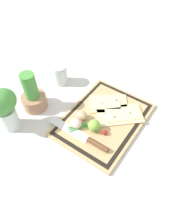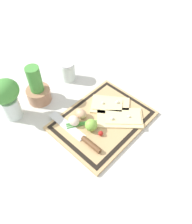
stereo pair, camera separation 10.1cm
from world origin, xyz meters
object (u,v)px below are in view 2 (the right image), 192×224
at_px(cherry_tomato_red, 101,133).
at_px(herb_pot, 38,90).
at_px(pizza_slice_near, 120,118).
at_px(lime, 91,125).
at_px(egg_brown, 81,114).
at_px(herb_glass, 7,97).
at_px(egg_pink, 74,121).
at_px(sauce_jar, 68,72).
at_px(knife, 82,138).
at_px(pizza_slice_far, 110,105).

height_order(cherry_tomato_red, herb_pot, herb_pot).
relative_size(pizza_slice_near, cherry_tomato_red, 10.56).
bearing_deg(lime, cherry_tomato_red, -84.41).
bearing_deg(lime, egg_brown, 77.83).
height_order(lime, herb_glass, herb_glass).
xyz_separation_m(lime, herb_pot, (-0.04, 0.32, 0.03)).
relative_size(cherry_tomato_red, herb_glass, 0.10).
relative_size(egg_pink, sauce_jar, 0.51).
distance_m(knife, herb_pot, 0.34).
bearing_deg(cherry_tomato_red, knife, 147.54).
bearing_deg(cherry_tomato_red, sauce_jar, 67.19).
bearing_deg(egg_brown, sauce_jar, 59.41).
height_order(egg_pink, sauce_jar, sauce_jar).
height_order(lime, sauce_jar, sauce_jar).
xyz_separation_m(cherry_tomato_red, herb_glass, (-0.19, 0.38, 0.10)).
bearing_deg(egg_pink, lime, -67.09).
bearing_deg(knife, pizza_slice_far, 10.03).
bearing_deg(egg_pink, egg_brown, 5.11).
height_order(pizza_slice_far, egg_brown, egg_brown).
xyz_separation_m(egg_brown, herb_pot, (-0.05, 0.24, 0.03)).
bearing_deg(egg_pink, herb_pot, 91.05).
height_order(egg_pink, herb_pot, herb_pot).
relative_size(egg_brown, egg_pink, 1.00).
relative_size(pizza_slice_far, egg_pink, 3.98).
xyz_separation_m(pizza_slice_near, sauce_jar, (0.03, 0.39, 0.02)).
distance_m(knife, egg_pink, 0.09).
xyz_separation_m(herb_pot, sauce_jar, (0.21, 0.01, -0.02)).
bearing_deg(sauce_jar, cherry_tomato_red, -112.81).
bearing_deg(pizza_slice_near, herb_glass, 129.61).
height_order(egg_brown, herb_glass, herb_glass).
bearing_deg(pizza_slice_far, herb_glass, 139.14).
xyz_separation_m(pizza_slice_near, cherry_tomato_red, (-0.13, 0.00, 0.01)).
distance_m(lime, cherry_tomato_red, 0.05).
xyz_separation_m(knife, lime, (0.06, 0.01, 0.02)).
bearing_deg(sauce_jar, lime, -116.60).
xyz_separation_m(egg_brown, herb_glass, (-0.20, 0.25, 0.09)).
height_order(herb_pot, herb_glass, herb_glass).
distance_m(pizza_slice_near, knife, 0.20).
height_order(pizza_slice_near, egg_pink, egg_pink).
xyz_separation_m(pizza_slice_far, knife, (-0.22, -0.04, 0.00)).
bearing_deg(egg_brown, knife, -132.11).
bearing_deg(egg_brown, pizza_slice_near, -49.42).
distance_m(pizza_slice_far, herb_pot, 0.36).
relative_size(egg_pink, lime, 0.98).
bearing_deg(egg_pink, knife, -110.06).
distance_m(egg_pink, herb_pot, 0.25).
relative_size(pizza_slice_near, lime, 4.20).
distance_m(pizza_slice_far, herb_glass, 0.47).
xyz_separation_m(lime, herb_glass, (-0.18, 0.33, 0.08)).
height_order(pizza_slice_near, cherry_tomato_red, pizza_slice_near).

